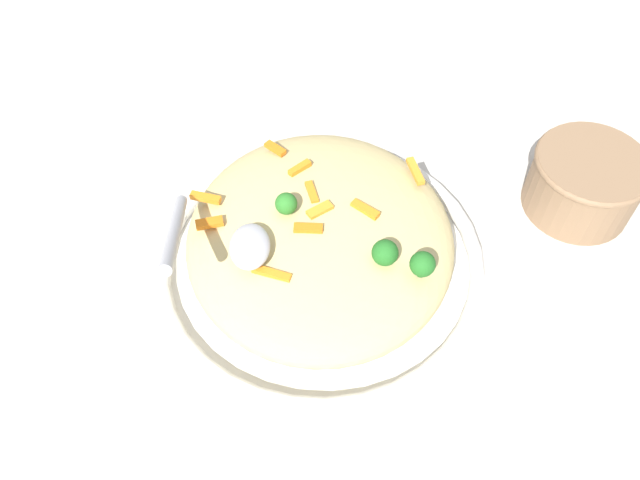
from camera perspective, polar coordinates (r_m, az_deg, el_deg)
ground_plane at (r=0.74m, az=-0.00°, el=-2.85°), size 2.40×2.40×0.00m
serving_bowl at (r=0.72m, az=-0.00°, el=-1.94°), size 0.37×0.37×0.04m
pasta_mound at (r=0.68m, az=-0.00°, el=0.24°), size 0.31×0.29×0.07m
carrot_piece_0 at (r=0.67m, az=-9.85°, el=1.69°), size 0.02×0.03×0.01m
carrot_piece_1 at (r=0.69m, az=-10.21°, el=3.75°), size 0.02×0.03×0.01m
carrot_piece_2 at (r=0.70m, az=-1.83°, el=6.45°), size 0.02×0.03×0.01m
carrot_piece_3 at (r=0.64m, az=-1.06°, el=1.03°), size 0.01×0.03×0.01m
carrot_piece_4 at (r=0.71m, az=8.53°, el=6.13°), size 0.04×0.02×0.01m
carrot_piece_5 at (r=0.66m, az=0.29°, el=2.69°), size 0.02×0.03×0.01m
carrot_piece_6 at (r=0.68m, az=-0.74°, el=4.28°), size 0.03×0.01×0.01m
carrot_piece_7 at (r=0.62m, az=-4.35°, el=-2.99°), size 0.02×0.04×0.01m
carrot_piece_8 at (r=0.66m, az=4.05°, el=2.70°), size 0.03×0.03×0.01m
carrot_piece_9 at (r=0.73m, az=-4.03°, el=8.18°), size 0.02×0.03×0.01m
broccoli_floret_0 at (r=0.62m, az=5.84°, el=-1.16°), size 0.03×0.03×0.03m
broccoli_floret_1 at (r=0.65m, az=-3.05°, el=3.25°), size 0.02×0.02×0.03m
broccoli_floret_2 at (r=0.62m, az=9.16°, el=-2.17°), size 0.03×0.03×0.03m
serving_spoon at (r=0.62m, az=-8.55°, el=-0.12°), size 0.14×0.10×0.08m
companion_bowl at (r=0.83m, az=22.64°, el=4.92°), size 0.14×0.14×0.08m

